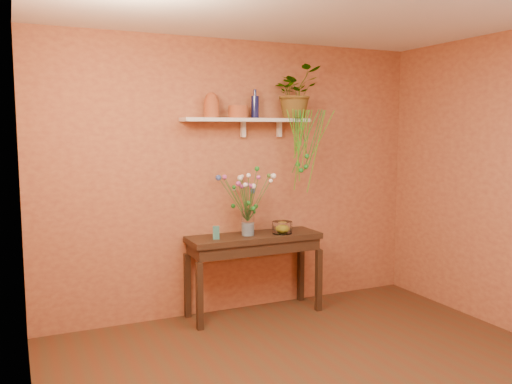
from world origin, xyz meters
The scene contains 13 objects.
room centered at (0.00, 0.00, 1.35)m, with size 4.04×4.04×2.70m.
sideboard centered at (0.08, 1.77, 0.68)m, with size 1.32×0.42×0.80m.
wall_shelf centered at (0.06, 1.87, 1.92)m, with size 1.30×0.24×0.19m.
terracotta_jug centered at (-0.31, 1.89, 2.05)m, with size 0.16×0.16×0.24m.
terracotta_pot centered at (-0.05, 1.86, 2.00)m, with size 0.19×0.19×0.12m, color #AC4C2D.
blue_bottle centered at (0.15, 1.90, 2.05)m, with size 0.10×0.10×0.28m.
spider_plant centered at (0.57, 1.84, 2.20)m, with size 0.47×0.41×0.52m, color #1F7A24.
plant_fronds centered at (0.59, 1.70, 1.63)m, with size 0.54×0.35×0.83m.
glass_vase centered at (0.01, 1.76, 0.91)m, with size 0.12×0.12×0.26m.
bouquet centered at (0.00, 1.77, 1.26)m, with size 0.54×0.41×0.53m.
glass_bowl centered at (0.36, 1.71, 0.86)m, with size 0.20×0.20×0.12m.
lemon centered at (0.37, 1.73, 0.85)m, with size 0.09×0.09×0.09m, color yellow.
carton centered at (-0.33, 1.73, 0.86)m, with size 0.06×0.05×0.12m, color #286084.
Camera 1 is at (-2.06, -2.94, 1.83)m, focal length 37.62 mm.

